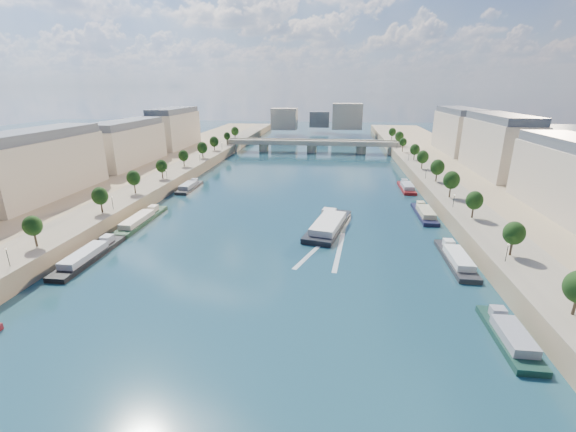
# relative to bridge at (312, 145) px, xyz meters

# --- Properties ---
(ground) EXTENTS (700.00, 700.00, 0.00)m
(ground) POSITION_rel_bridge_xyz_m (0.00, -117.30, -5.08)
(ground) COLOR #0B2432
(ground) RESTS_ON ground
(quay_left) EXTENTS (44.00, 520.00, 5.00)m
(quay_left) POSITION_rel_bridge_xyz_m (-72.00, -117.30, -2.58)
(quay_left) COLOR #9E8460
(quay_left) RESTS_ON ground
(quay_right) EXTENTS (44.00, 520.00, 5.00)m
(quay_right) POSITION_rel_bridge_xyz_m (72.00, -117.30, -2.58)
(quay_right) COLOR #9E8460
(quay_right) RESTS_ON ground
(pave_left) EXTENTS (14.00, 520.00, 0.10)m
(pave_left) POSITION_rel_bridge_xyz_m (-57.00, -117.30, -0.03)
(pave_left) COLOR gray
(pave_left) RESTS_ON quay_left
(pave_right) EXTENTS (14.00, 520.00, 0.10)m
(pave_right) POSITION_rel_bridge_xyz_m (57.00, -117.30, -0.03)
(pave_right) COLOR gray
(pave_right) RESTS_ON quay_right
(trees_left) EXTENTS (4.80, 268.80, 8.26)m
(trees_left) POSITION_rel_bridge_xyz_m (-55.00, -115.30, 5.39)
(trees_left) COLOR #382B1E
(trees_left) RESTS_ON ground
(trees_right) EXTENTS (4.80, 268.80, 8.26)m
(trees_right) POSITION_rel_bridge_xyz_m (55.00, -107.30, 5.39)
(trees_right) COLOR #382B1E
(trees_right) RESTS_ON ground
(lamps_left) EXTENTS (0.36, 200.36, 4.28)m
(lamps_left) POSITION_rel_bridge_xyz_m (-52.50, -127.30, 2.70)
(lamps_left) COLOR black
(lamps_left) RESTS_ON ground
(lamps_right) EXTENTS (0.36, 200.36, 4.28)m
(lamps_right) POSITION_rel_bridge_xyz_m (52.50, -112.30, 2.70)
(lamps_right) COLOR black
(lamps_right) RESTS_ON ground
(buildings_left) EXTENTS (16.00, 226.00, 23.20)m
(buildings_left) POSITION_rel_bridge_xyz_m (-85.00, -105.30, 11.37)
(buildings_left) COLOR #C5B198
(buildings_left) RESTS_ON ground
(buildings_right) EXTENTS (16.00, 226.00, 23.20)m
(buildings_right) POSITION_rel_bridge_xyz_m (85.00, -105.30, 11.37)
(buildings_right) COLOR #C5B198
(buildings_right) RESTS_ON ground
(skyline) EXTENTS (79.00, 42.00, 22.00)m
(skyline) POSITION_rel_bridge_xyz_m (3.19, 102.22, 9.57)
(skyline) COLOR #C5B198
(skyline) RESTS_ON ground
(bridge) EXTENTS (112.00, 12.00, 8.15)m
(bridge) POSITION_rel_bridge_xyz_m (0.00, 0.00, 0.00)
(bridge) COLOR #C1B79E
(bridge) RESTS_ON ground
(tour_barge) EXTENTS (14.73, 30.82, 4.03)m
(tour_barge) POSITION_rel_bridge_xyz_m (13.76, -142.66, -3.93)
(tour_barge) COLOR black
(tour_barge) RESTS_ON ground
(wake) EXTENTS (13.17, 25.99, 0.04)m
(wake) POSITION_rel_bridge_xyz_m (13.76, -159.21, -5.06)
(wake) COLOR silver
(wake) RESTS_ON ground
(moored_barges_left) EXTENTS (5.00, 160.70, 3.60)m
(moored_barges_left) POSITION_rel_bridge_xyz_m (-45.50, -174.17, -4.24)
(moored_barges_left) COLOR #171C34
(moored_barges_left) RESTS_ON ground
(moored_barges_right) EXTENTS (5.00, 156.97, 3.60)m
(moored_barges_right) POSITION_rel_bridge_xyz_m (45.50, -160.27, -4.24)
(moored_barges_right) COLOR black
(moored_barges_right) RESTS_ON ground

